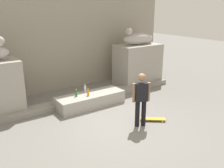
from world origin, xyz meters
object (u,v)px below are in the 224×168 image
at_px(bottle_orange, 88,93).
at_px(bottle_clear, 85,88).
at_px(skateboard, 153,119).
at_px(bottle_green, 76,93).
at_px(skater, 141,98).
at_px(statue_reclining_right, 138,38).

distance_m(bottle_orange, bottle_clear, 0.46).
xyz_separation_m(skateboard, bottle_green, (-1.53, 2.34, 0.49)).
bearing_deg(bottle_green, skateboard, -56.83).
xyz_separation_m(skater, bottle_clear, (-0.48, 2.60, -0.34)).
relative_size(statue_reclining_right, bottle_clear, 5.27).
relative_size(skater, skateboard, 2.22).
relative_size(skater, bottle_orange, 6.36).
relative_size(statue_reclining_right, skateboard, 2.15).
bearing_deg(skater, skateboard, -155.26).
bearing_deg(statue_reclining_right, bottle_orange, 22.38).
distance_m(skateboard, bottle_orange, 2.49).
bearing_deg(skateboard, bottle_orange, -23.90).
xyz_separation_m(skater, bottle_green, (-0.98, 2.35, -0.36)).
height_order(bottle_green, bottle_clear, bottle_clear).
bearing_deg(bottle_clear, bottle_orange, -104.82).
height_order(skater, skateboard, skater).
height_order(statue_reclining_right, bottle_orange, statue_reclining_right).
distance_m(bottle_green, bottle_clear, 0.56).
bearing_deg(bottle_green, statue_reclining_right, 15.61).
xyz_separation_m(skater, skateboard, (0.55, 0.01, -0.86)).
height_order(skater, bottle_orange, skater).
xyz_separation_m(statue_reclining_right, bottle_green, (-3.69, -1.03, -1.58)).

